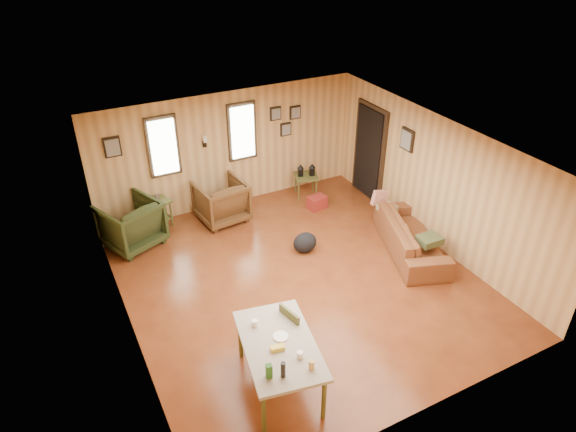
{
  "coord_description": "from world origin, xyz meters",
  "views": [
    {
      "loc": [
        -3.31,
        -5.97,
        5.42
      ],
      "look_at": [
        0.0,
        0.4,
        1.05
      ],
      "focal_mm": 32.0,
      "sensor_mm": 36.0,
      "label": 1
    }
  ],
  "objects_px": {
    "recliner_green": "(130,222)",
    "end_table": "(155,209)",
    "dining_table": "(279,348)",
    "sofa": "(412,231)",
    "recliner_brown": "(221,199)",
    "side_table": "(306,174)"
  },
  "relations": [
    {
      "from": "sofa",
      "to": "end_table",
      "type": "distance_m",
      "value": 4.88
    },
    {
      "from": "end_table",
      "to": "dining_table",
      "type": "xyz_separation_m",
      "value": [
        0.39,
        -4.62,
        0.29
      ]
    },
    {
      "from": "recliner_brown",
      "to": "sofa",
      "type": "bearing_deg",
      "value": 129.65
    },
    {
      "from": "recliner_brown",
      "to": "side_table",
      "type": "relative_size",
      "value": 1.21
    },
    {
      "from": "sofa",
      "to": "dining_table",
      "type": "xyz_separation_m",
      "value": [
        -3.5,
        -1.67,
        0.28
      ]
    },
    {
      "from": "end_table",
      "to": "dining_table",
      "type": "height_order",
      "value": "dining_table"
    },
    {
      "from": "recliner_brown",
      "to": "recliner_green",
      "type": "height_order",
      "value": "recliner_green"
    },
    {
      "from": "sofa",
      "to": "recliner_brown",
      "type": "relative_size",
      "value": 2.26
    },
    {
      "from": "sofa",
      "to": "recliner_brown",
      "type": "distance_m",
      "value": 3.71
    },
    {
      "from": "recliner_brown",
      "to": "recliner_green",
      "type": "distance_m",
      "value": 1.78
    },
    {
      "from": "recliner_green",
      "to": "side_table",
      "type": "height_order",
      "value": "recliner_green"
    },
    {
      "from": "sofa",
      "to": "recliner_brown",
      "type": "bearing_deg",
      "value": 65.77
    },
    {
      "from": "sofa",
      "to": "recliner_brown",
      "type": "height_order",
      "value": "recliner_brown"
    },
    {
      "from": "sofa",
      "to": "side_table",
      "type": "distance_m",
      "value": 2.76
    },
    {
      "from": "dining_table",
      "to": "recliner_green",
      "type": "bearing_deg",
      "value": 113.04
    },
    {
      "from": "sofa",
      "to": "end_table",
      "type": "height_order",
      "value": "sofa"
    },
    {
      "from": "recliner_green",
      "to": "end_table",
      "type": "bearing_deg",
      "value": -164.41
    },
    {
      "from": "side_table",
      "to": "recliner_green",
      "type": "bearing_deg",
      "value": -177.67
    },
    {
      "from": "recliner_brown",
      "to": "dining_table",
      "type": "bearing_deg",
      "value": 72.7
    },
    {
      "from": "recliner_brown",
      "to": "side_table",
      "type": "height_order",
      "value": "recliner_brown"
    },
    {
      "from": "sofa",
      "to": "recliner_green",
      "type": "xyz_separation_m",
      "value": [
        -4.43,
        2.52,
        0.08
      ]
    },
    {
      "from": "sofa",
      "to": "recliner_green",
      "type": "distance_m",
      "value": 5.1
    }
  ]
}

